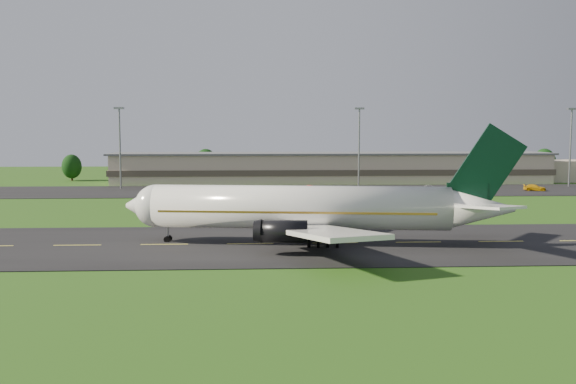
{
  "coord_description": "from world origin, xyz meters",
  "views": [
    {
      "loc": [
        -21.25,
        -81.82,
        14.74
      ],
      "look_at": [
        -16.7,
        8.0,
        6.0
      ],
      "focal_mm": 40.0,
      "sensor_mm": 36.0,
      "label": 1
    }
  ],
  "objects_px": {
    "light_mast_centre": "(359,138)",
    "light_mast_east": "(571,138)",
    "service_vehicle_b": "(312,188)",
    "service_vehicle_c": "(427,187)",
    "airliner": "(307,208)",
    "terminal": "(354,168)",
    "service_vehicle_a": "(253,190)",
    "light_mast_west": "(120,138)",
    "service_vehicle_d": "(535,188)"
  },
  "relations": [
    {
      "from": "light_mast_centre",
      "to": "light_mast_east",
      "type": "height_order",
      "value": "same"
    },
    {
      "from": "service_vehicle_b",
      "to": "service_vehicle_c",
      "type": "bearing_deg",
      "value": -101.55
    },
    {
      "from": "airliner",
      "to": "terminal",
      "type": "xyz_separation_m",
      "value": [
        21.05,
        96.3,
        -0.67
      ]
    },
    {
      "from": "airliner",
      "to": "service_vehicle_c",
      "type": "bearing_deg",
      "value": 71.57
    },
    {
      "from": "light_mast_east",
      "to": "service_vehicle_b",
      "type": "height_order",
      "value": "light_mast_east"
    },
    {
      "from": "service_vehicle_a",
      "to": "service_vehicle_b",
      "type": "bearing_deg",
      "value": -13.12
    },
    {
      "from": "airliner",
      "to": "service_vehicle_b",
      "type": "relative_size",
      "value": 12.65
    },
    {
      "from": "service_vehicle_a",
      "to": "terminal",
      "type": "bearing_deg",
      "value": 15.08
    },
    {
      "from": "light_mast_west",
      "to": "service_vehicle_d",
      "type": "relative_size",
      "value": 3.93
    },
    {
      "from": "airliner",
      "to": "terminal",
      "type": "bearing_deg",
      "value": 85.25
    },
    {
      "from": "light_mast_centre",
      "to": "service_vehicle_d",
      "type": "relative_size",
      "value": 3.93
    },
    {
      "from": "service_vehicle_c",
      "to": "service_vehicle_d",
      "type": "bearing_deg",
      "value": 29.34
    },
    {
      "from": "service_vehicle_c",
      "to": "light_mast_west",
      "type": "bearing_deg",
      "value": -147.99
    },
    {
      "from": "light_mast_centre",
      "to": "service_vehicle_b",
      "type": "height_order",
      "value": "light_mast_centre"
    },
    {
      "from": "airliner",
      "to": "service_vehicle_d",
      "type": "bearing_deg",
      "value": 56.23
    },
    {
      "from": "light_mast_west",
      "to": "service_vehicle_a",
      "type": "relative_size",
      "value": 5.69
    },
    {
      "from": "light_mast_east",
      "to": "service_vehicle_d",
      "type": "distance_m",
      "value": 21.55
    },
    {
      "from": "service_vehicle_a",
      "to": "service_vehicle_d",
      "type": "height_order",
      "value": "service_vehicle_d"
    },
    {
      "from": "light_mast_centre",
      "to": "light_mast_east",
      "type": "bearing_deg",
      "value": 0.0
    },
    {
      "from": "light_mast_centre",
      "to": "terminal",
      "type": "bearing_deg",
      "value": 85.05
    },
    {
      "from": "light_mast_east",
      "to": "service_vehicle_a",
      "type": "xyz_separation_m",
      "value": [
        -81.88,
        -12.65,
        -12.03
      ]
    },
    {
      "from": "airliner",
      "to": "light_mast_west",
      "type": "xyz_separation_m",
      "value": [
        -40.35,
        80.11,
        8.08
      ]
    },
    {
      "from": "service_vehicle_b",
      "to": "service_vehicle_d",
      "type": "height_order",
      "value": "service_vehicle_d"
    },
    {
      "from": "service_vehicle_b",
      "to": "light_mast_west",
      "type": "bearing_deg",
      "value": 67.22
    },
    {
      "from": "terminal",
      "to": "light_mast_west",
      "type": "bearing_deg",
      "value": -165.24
    },
    {
      "from": "terminal",
      "to": "light_mast_centre",
      "type": "bearing_deg",
      "value": -94.95
    },
    {
      "from": "light_mast_west",
      "to": "service_vehicle_a",
      "type": "height_order",
      "value": "light_mast_west"
    },
    {
      "from": "service_vehicle_a",
      "to": "service_vehicle_d",
      "type": "bearing_deg",
      "value": -29.27
    },
    {
      "from": "terminal",
      "to": "service_vehicle_b",
      "type": "height_order",
      "value": "terminal"
    },
    {
      "from": "light_mast_east",
      "to": "service_vehicle_d",
      "type": "xyz_separation_m",
      "value": [
        -14.04,
        -11.23,
        -11.89
      ]
    },
    {
      "from": "service_vehicle_a",
      "to": "service_vehicle_b",
      "type": "distance_m",
      "value": 14.86
    },
    {
      "from": "light_mast_west",
      "to": "service_vehicle_d",
      "type": "distance_m",
      "value": 102.27
    },
    {
      "from": "airliner",
      "to": "light_mast_east",
      "type": "height_order",
      "value": "light_mast_east"
    },
    {
      "from": "light_mast_west",
      "to": "service_vehicle_c",
      "type": "distance_m",
      "value": 77.09
    },
    {
      "from": "airliner",
      "to": "light_mast_centre",
      "type": "xyz_separation_m",
      "value": [
        19.65,
        80.11,
        8.08
      ]
    },
    {
      "from": "service_vehicle_d",
      "to": "light_mast_east",
      "type": "bearing_deg",
      "value": -34.5
    },
    {
      "from": "service_vehicle_b",
      "to": "light_mast_east",
      "type": "bearing_deg",
      "value": -96.0
    },
    {
      "from": "service_vehicle_d",
      "to": "light_mast_centre",
      "type": "bearing_deg",
      "value": 91.52
    },
    {
      "from": "light_mast_east",
      "to": "light_mast_west",
      "type": "bearing_deg",
      "value": 180.0
    },
    {
      "from": "service_vehicle_a",
      "to": "service_vehicle_c",
      "type": "bearing_deg",
      "value": -23.63
    },
    {
      "from": "light_mast_centre",
      "to": "service_vehicle_b",
      "type": "xyz_separation_m",
      "value": [
        -12.7,
        -8.22,
        -11.97
      ]
    },
    {
      "from": "airliner",
      "to": "light_mast_east",
      "type": "distance_m",
      "value": 109.8
    },
    {
      "from": "light_mast_east",
      "to": "airliner",
      "type": "bearing_deg",
      "value": -132.98
    },
    {
      "from": "light_mast_east",
      "to": "service_vehicle_c",
      "type": "bearing_deg",
      "value": -169.13
    },
    {
      "from": "terminal",
      "to": "service_vehicle_d",
      "type": "distance_m",
      "value": 48.23
    },
    {
      "from": "terminal",
      "to": "light_mast_centre",
      "type": "distance_m",
      "value": 18.45
    },
    {
      "from": "terminal",
      "to": "light_mast_west",
      "type": "xyz_separation_m",
      "value": [
        -61.4,
        -16.18,
        8.75
      ]
    },
    {
      "from": "airliner",
      "to": "light_mast_west",
      "type": "height_order",
      "value": "light_mast_west"
    },
    {
      "from": "service_vehicle_d",
      "to": "service_vehicle_b",
      "type": "bearing_deg",
      "value": 103.64
    },
    {
      "from": "light_mast_east",
      "to": "service_vehicle_b",
      "type": "distance_m",
      "value": 69.24
    }
  ]
}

